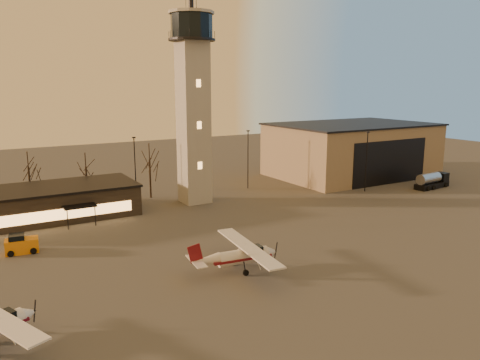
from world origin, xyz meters
The scene contains 9 objects.
ground centered at (0.00, 0.00, 0.00)m, with size 220.00×220.00×0.00m, color #3B3937.
control_tower centered at (0.00, 30.00, 16.33)m, with size 6.80×6.80×32.60m.
hangar centered at (36.00, 33.98, 5.15)m, with size 30.60×20.60×10.30m.
terminal centered at (-21.99, 31.98, 2.16)m, with size 25.40×12.20×4.30m.
light_poles centered at (0.50, 31.00, 5.41)m, with size 58.50×12.25×10.14m.
tree_row centered at (-13.70, 39.16, 5.94)m, with size 37.20×9.20×8.80m.
cessna_front centered at (-7.23, 2.96, 1.16)m, with size 9.80×12.36×3.40m.
fuel_truck centered at (39.97, 17.94, 1.09)m, with size 7.57×2.95×2.75m.
service_cart centered at (-25.64, 19.17, 0.80)m, with size 3.50×2.45×2.10m.
Camera 1 is at (-29.42, -34.18, 17.95)m, focal length 35.00 mm.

